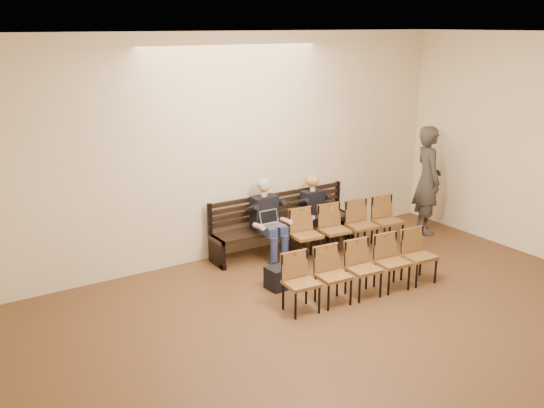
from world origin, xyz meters
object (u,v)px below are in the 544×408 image
(laptop, at_px, (274,227))
(bag, at_px, (282,277))
(chair_row_front, at_px, (348,228))
(bench, at_px, (285,237))
(water_bottle, at_px, (331,218))
(chair_row_back, at_px, (364,269))
(seated_woman, at_px, (316,215))
(passerby, at_px, (428,172))
(seated_man, at_px, (268,221))

(laptop, relative_size, bag, 0.75)
(laptop, xyz_separation_m, chair_row_front, (1.23, -0.34, -0.15))
(bench, bearing_deg, water_bottle, -33.69)
(bench, bearing_deg, chair_row_back, -92.19)
(water_bottle, xyz_separation_m, chair_row_back, (-0.71, -1.63, -0.17))
(seated_woman, relative_size, chair_row_back, 0.45)
(bench, bearing_deg, passerby, -12.87)
(seated_woman, bearing_deg, chair_row_back, -107.82)
(seated_man, relative_size, laptop, 3.81)
(bench, relative_size, bag, 6.06)
(water_bottle, bearing_deg, chair_row_front, -51.71)
(laptop, height_order, chair_row_front, chair_row_front)
(bag, bearing_deg, seated_woman, 37.91)
(seated_woman, relative_size, bag, 2.50)
(bench, relative_size, water_bottle, 12.13)
(bench, xyz_separation_m, seated_man, (-0.41, -0.12, 0.39))
(chair_row_front, xyz_separation_m, chair_row_back, (-0.89, -1.40, -0.02))
(seated_woman, relative_size, chair_row_front, 0.53)
(bench, height_order, laptop, laptop)
(seated_woman, xyz_separation_m, passerby, (2.08, -0.48, 0.57))
(water_bottle, bearing_deg, bag, -151.96)
(bench, xyz_separation_m, chair_row_front, (0.81, -0.65, 0.19))
(laptop, distance_m, passerby, 3.10)
(seated_man, bearing_deg, water_bottle, -16.12)
(chair_row_front, bearing_deg, bag, -155.36)
(chair_row_front, distance_m, chair_row_back, 1.66)
(seated_man, height_order, chair_row_back, seated_man)
(seated_woman, distance_m, passerby, 2.21)
(seated_woman, xyz_separation_m, bag, (-1.41, -1.10, -0.38))
(chair_row_front, bearing_deg, seated_man, 162.48)
(passerby, relative_size, chair_row_back, 0.92)
(water_bottle, distance_m, chair_row_front, 0.33)
(water_bottle, height_order, chair_row_front, chair_row_front)
(seated_woman, xyz_separation_m, laptop, (-0.96, -0.19, 0.03))
(seated_woman, bearing_deg, laptop, -168.98)
(bag, height_order, chair_row_back, chair_row_back)
(chair_row_back, bearing_deg, laptop, 105.22)
(bag, bearing_deg, seated_man, 67.30)
(passerby, bearing_deg, water_bottle, 109.63)
(bag, height_order, passerby, passerby)
(seated_man, relative_size, seated_woman, 1.15)
(bag, height_order, chair_row_front, chair_row_front)
(seated_woman, distance_m, laptop, 0.98)
(bag, distance_m, passerby, 3.67)
(bench, bearing_deg, seated_woman, -12.48)
(bench, height_order, water_bottle, water_bottle)
(water_bottle, relative_size, chair_row_back, 0.09)
(seated_woman, xyz_separation_m, chair_row_back, (-0.62, -1.93, -0.15))
(seated_woman, bearing_deg, bench, 167.52)
(chair_row_front, bearing_deg, chair_row_back, -116.46)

